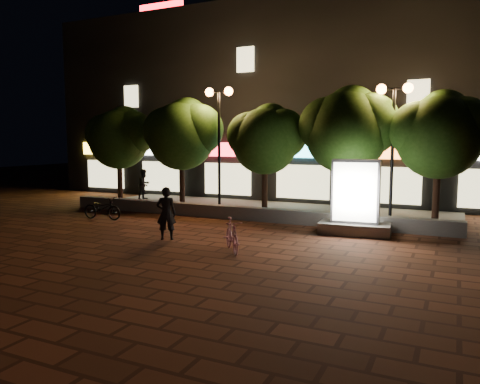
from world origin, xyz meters
The scene contains 16 objects.
ground centered at (0.00, 0.00, 0.00)m, with size 80.00×80.00×0.00m, color brown.
retaining_wall centered at (0.00, 4.00, 0.25)m, with size 16.00×0.45×0.50m, color slate.
sidewalk centered at (0.00, 6.50, 0.04)m, with size 16.00×5.00×0.08m, color slate.
building_block centered at (-0.01, 12.99, 5.00)m, with size 28.00×8.12×11.30m.
tree_far_left centered at (-6.95, 5.46, 3.29)m, with size 3.36×2.80×4.63m.
tree_left centered at (-3.45, 5.46, 3.44)m, with size 3.60×3.00×4.89m.
tree_mid centered at (0.55, 5.46, 3.22)m, with size 3.24×2.70×4.50m.
tree_right centered at (3.86, 5.46, 3.57)m, with size 3.72×3.10×5.07m.
tree_far_right centered at (7.05, 5.46, 3.37)m, with size 3.48×2.90×4.76m.
street_lamp_left centered at (-1.50, 5.20, 4.03)m, with size 1.26×0.36×5.18m.
street_lamp_right centered at (5.50, 5.20, 3.89)m, with size 1.26×0.36×4.98m.
ad_kiosk centered at (4.67, 3.00, 0.99)m, with size 2.35×1.31×2.46m.
scooter_pink centered at (2.10, -0.90, 0.47)m, with size 0.44×1.55×0.93m, color pink.
rider centered at (-0.44, -0.33, 0.82)m, with size 0.60×0.39×1.65m, color black.
scooter_parked centered at (-4.80, 1.68, 0.44)m, with size 0.59×1.68×0.88m, color black.
pedestrian centered at (-6.71, 6.91, 0.85)m, with size 0.75×0.58×1.54m, color black.
Camera 1 is at (7.62, -12.08, 3.07)m, focal length 34.51 mm.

